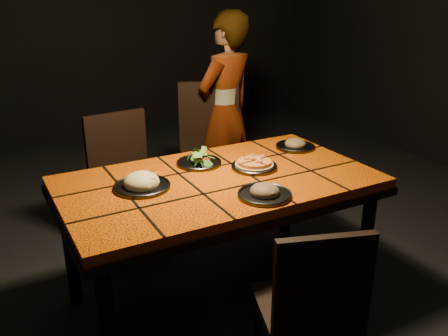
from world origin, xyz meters
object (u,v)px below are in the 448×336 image
chair_far_left (125,174)px  chair_far_right (211,142)px  plate_pizza (254,165)px  dining_table (219,192)px  diner (226,113)px  plate_pasta (142,183)px  chair_near (312,304)px

chair_far_left → chair_far_right: (0.74, 0.20, 0.06)m
chair_far_right → plate_pizza: bearing=-83.9°
dining_table → chair_far_right: size_ratio=1.60×
chair_far_right → diner: bearing=46.9°
dining_table → plate_pasta: size_ratio=5.78×
dining_table → plate_pizza: (0.24, 0.03, 0.10)m
plate_pizza → plate_pasta: (-0.63, 0.03, 0.01)m
dining_table → chair_near: chair_near is taller
chair_near → chair_far_left: (-0.25, 1.62, 0.04)m
plate_pizza → dining_table: bearing=-172.9°
chair_far_right → plate_pizza: (-0.25, -1.00, 0.19)m
dining_table → chair_far_right: 1.14m
chair_near → chair_far_left: 1.64m
plate_pizza → plate_pasta: bearing=177.0°
chair_far_left → plate_pasta: size_ratio=3.27×
chair_far_right → dining_table: bearing=-95.1°
dining_table → chair_near: bearing=-89.9°
diner → plate_pasta: (-1.05, -1.06, 0.01)m
chair_far_left → plate_pizza: (0.49, -0.80, 0.24)m
diner → plate_pizza: (-0.43, -1.10, 0.01)m
diner → plate_pasta: 1.50m
chair_far_right → plate_pasta: (-0.87, -0.97, 0.19)m
dining_table → diner: diner is taller
chair_far_right → diner: diner is taller
chair_near → diner: 2.04m
dining_table → chair_far_right: bearing=65.0°
dining_table → plate_pasta: (-0.39, 0.06, 0.10)m
chair_near → chair_far_right: chair_far_right is taller
dining_table → diner: (0.66, 1.13, 0.09)m
dining_table → diner: bearing=59.5°
chair_near → chair_far_left: chair_far_left is taller
chair_far_right → plate_pizza: size_ratio=4.06×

